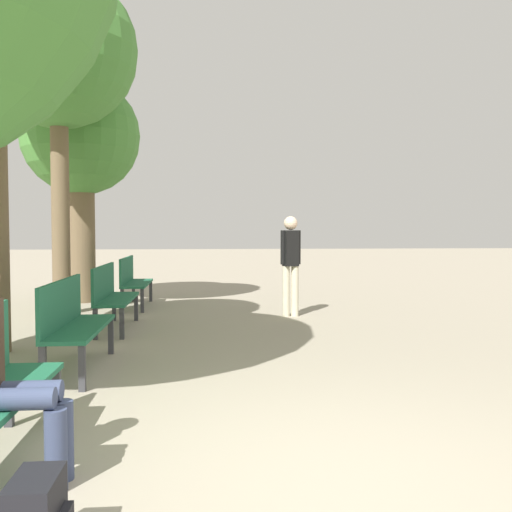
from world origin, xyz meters
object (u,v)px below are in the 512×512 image
at_px(bench_row_2, 111,292).
at_px(pedestrian_near, 291,259).
at_px(tree_row_2, 58,52).
at_px(tree_row_3, 81,141).
at_px(person_seated, 1,366).
at_px(bench_row_1, 72,318).
at_px(bench_row_3, 132,278).

relative_size(bench_row_2, pedestrian_near, 0.98).
bearing_deg(bench_row_2, tree_row_2, 124.23).
bearing_deg(tree_row_3, tree_row_2, -90.00).
bearing_deg(person_seated, bench_row_1, 94.96).
bearing_deg(person_seated, pedestrian_near, 67.43).
bearing_deg(bench_row_1, bench_row_2, 90.00).
height_order(tree_row_3, person_seated, tree_row_3).
bearing_deg(person_seated, tree_row_2, 101.12).
height_order(bench_row_2, bench_row_3, same).
bearing_deg(tree_row_3, person_seated, -81.07).
distance_m(bench_row_3, pedestrian_near, 3.20).
distance_m(bench_row_1, tree_row_3, 6.49).
distance_m(bench_row_1, pedestrian_near, 4.53).
height_order(bench_row_1, tree_row_3, tree_row_3).
relative_size(tree_row_3, person_seated, 3.44).
relative_size(bench_row_2, bench_row_3, 1.00).
relative_size(tree_row_2, tree_row_3, 1.30).
bearing_deg(bench_row_2, pedestrian_near, 20.18).
relative_size(bench_row_3, tree_row_3, 0.37).
distance_m(tree_row_3, pedestrian_near, 5.09).
bearing_deg(bench_row_1, person_seated, -85.04).
distance_m(tree_row_2, pedestrian_near, 5.32).
distance_m(tree_row_2, person_seated, 7.92).
bearing_deg(pedestrian_near, bench_row_3, 153.14).
relative_size(bench_row_3, pedestrian_near, 0.98).
height_order(bench_row_1, bench_row_3, same).
distance_m(bench_row_2, pedestrian_near, 3.04).
xyz_separation_m(bench_row_1, bench_row_2, (0.00, 2.47, 0.00)).
height_order(bench_row_2, person_seated, person_seated).
height_order(bench_row_1, person_seated, person_seated).
relative_size(bench_row_1, tree_row_2, 0.28).
xyz_separation_m(tree_row_2, pedestrian_near, (3.93, -0.58, -3.54)).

